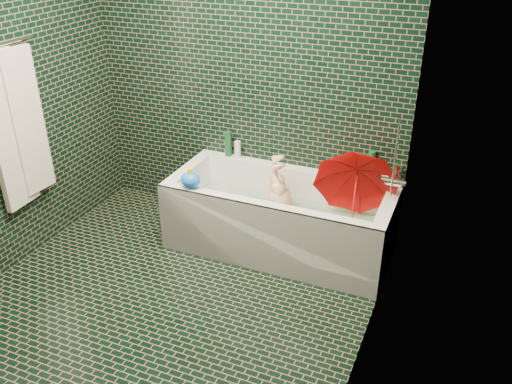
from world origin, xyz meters
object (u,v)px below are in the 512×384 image
at_px(rubber_duck, 351,172).
at_px(bath_toy, 190,180).
at_px(bathtub, 279,225).
at_px(umbrella, 355,193).
at_px(child, 284,212).

xyz_separation_m(rubber_duck, bath_toy, (-1.05, -0.63, 0.02)).
xyz_separation_m(bathtub, bath_toy, (-0.60, -0.29, 0.40)).
xyz_separation_m(bathtub, rubber_duck, (0.45, 0.34, 0.38)).
distance_m(bathtub, bath_toy, 0.78).
bearing_deg(rubber_duck, bath_toy, -130.95).
bearing_deg(bathtub, umbrella, 2.12).
bearing_deg(child, bath_toy, -81.14).
height_order(bathtub, rubber_duck, rubber_duck).
height_order(bathtub, child, bathtub).
distance_m(child, rubber_duck, 0.60).
bearing_deg(bathtub, child, 55.50).
xyz_separation_m(umbrella, rubber_duck, (-0.11, 0.32, 0.00)).
relative_size(bathtub, bath_toy, 10.36).
height_order(rubber_duck, bath_toy, bath_toy).
distance_m(rubber_duck, bath_toy, 1.22).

